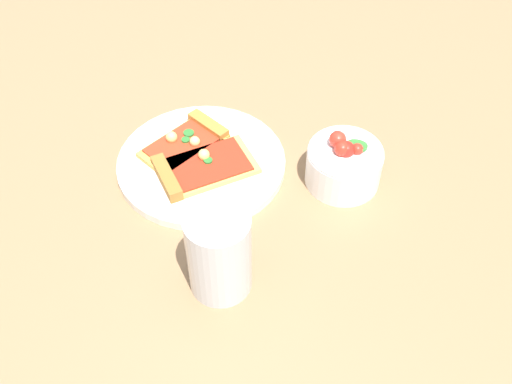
% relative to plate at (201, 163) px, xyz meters
% --- Properties ---
extents(ground_plane, '(2.40, 2.40, 0.00)m').
position_rel_plate_xyz_m(ground_plane, '(0.02, 0.02, -0.01)').
color(ground_plane, '#93704C').
rests_on(ground_plane, ground).
extents(plate, '(0.26, 0.26, 0.01)m').
position_rel_plate_xyz_m(plate, '(0.00, 0.00, 0.00)').
color(plate, white).
rests_on(plate, ground_plane).
extents(pizza_slice_near, '(0.15, 0.12, 0.02)m').
position_rel_plate_xyz_m(pizza_slice_near, '(0.02, 0.03, 0.01)').
color(pizza_slice_near, gold).
rests_on(pizza_slice_near, plate).
extents(pizza_slice_far, '(0.17, 0.16, 0.02)m').
position_rel_plate_xyz_m(pizza_slice_far, '(-0.02, -0.01, 0.01)').
color(pizza_slice_far, '#E5B256').
rests_on(pizza_slice_far, plate).
extents(salad_bowl, '(0.11, 0.11, 0.08)m').
position_rel_plate_xyz_m(salad_bowl, '(0.06, -0.21, 0.03)').
color(salad_bowl, white).
rests_on(salad_bowl, ground_plane).
extents(soda_glass, '(0.08, 0.08, 0.13)m').
position_rel_plate_xyz_m(soda_glass, '(-0.18, -0.12, 0.05)').
color(soda_glass, silver).
rests_on(soda_glass, ground_plane).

